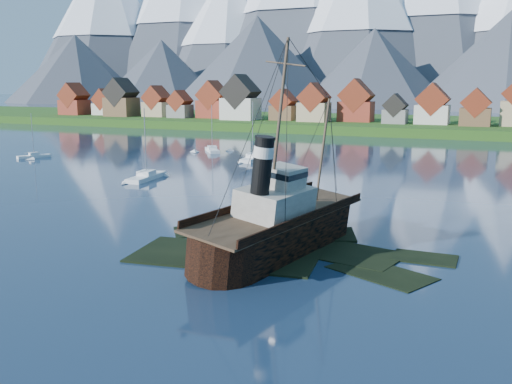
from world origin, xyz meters
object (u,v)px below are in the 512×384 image
at_px(sailboat_c, 212,151).
at_px(sailboat_f, 253,159).
at_px(sailboat_a, 147,178).
at_px(tugboat_wreck, 282,222).
at_px(sailboat_b, 34,157).

xyz_separation_m(sailboat_c, sailboat_f, (15.80, -10.95, 0.03)).
height_order(sailboat_a, sailboat_f, sailboat_f).
distance_m(sailboat_a, sailboat_c, 42.27).
bearing_deg(tugboat_wreck, sailboat_a, 150.98).
xyz_separation_m(tugboat_wreck, sailboat_a, (-37.23, 30.42, -2.48)).
relative_size(tugboat_wreck, sailboat_f, 2.08).
bearing_deg(tugboat_wreck, sailboat_c, 132.91).
height_order(sailboat_a, sailboat_b, sailboat_a).
relative_size(sailboat_a, sailboat_b, 1.24).
height_order(sailboat_b, sailboat_c, sailboat_c).
bearing_deg(sailboat_a, sailboat_c, 95.24).
distance_m(tugboat_wreck, sailboat_f, 67.96).
bearing_deg(sailboat_c, sailboat_f, -71.48).
distance_m(tugboat_wreck, sailboat_a, 48.15).
bearing_deg(sailboat_a, sailboat_b, 153.29).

